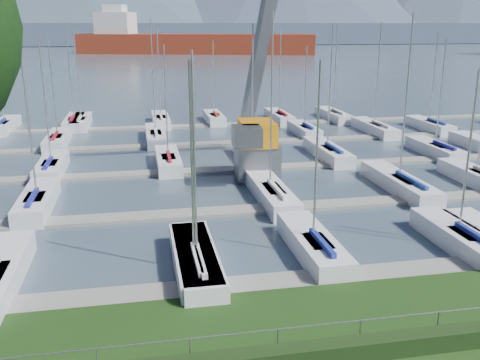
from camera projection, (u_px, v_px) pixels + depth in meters
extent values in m
cube|color=#455665|center=(145.00, 49.00, 263.87)|extent=(800.00, 540.00, 0.20)
cube|color=black|center=(309.00, 354.00, 18.19)|extent=(80.00, 0.70, 0.70)
cylinder|color=gray|center=(306.00, 326.00, 18.33)|extent=(80.00, 0.04, 0.04)
cube|color=#475267|center=(142.00, 33.00, 328.07)|extent=(900.00, 80.00, 12.00)
cube|color=slate|center=(265.00, 284.00, 24.38)|extent=(90.00, 1.60, 0.25)
cube|color=slate|center=(228.00, 211.00, 33.81)|extent=(90.00, 1.60, 0.25)
cube|color=gray|center=(207.00, 171.00, 43.23)|extent=(90.00, 1.60, 0.25)
cube|color=gray|center=(194.00, 145.00, 52.66)|extent=(90.00, 1.60, 0.25)
cube|color=slate|center=(185.00, 126.00, 62.09)|extent=(90.00, 1.60, 0.25)
cube|color=slate|center=(257.00, 160.00, 40.85)|extent=(3.38, 3.38, 2.60)
cube|color=orange|center=(257.00, 133.00, 40.26)|extent=(2.80, 3.55, 1.80)
cube|color=#585A60|center=(268.00, 10.00, 42.31)|extent=(2.29, 11.26, 19.89)
cube|color=#53555A|center=(247.00, 136.00, 38.10)|extent=(2.13, 2.32, 1.40)
cube|color=maroon|center=(197.00, 47.00, 218.73)|extent=(96.95, 44.31, 10.00)
cube|color=silver|center=(116.00, 28.00, 219.70)|extent=(17.38, 17.38, 12.00)
cube|color=silver|center=(115.00, 10.00, 217.74)|extent=(9.93, 9.93, 4.00)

